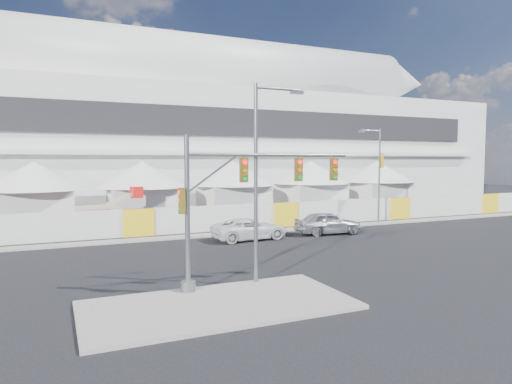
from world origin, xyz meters
name	(u,v)px	position (x,y,z in m)	size (l,w,h in m)	color
ground	(315,273)	(0.00, 0.00, 0.00)	(160.00, 160.00, 0.00)	black
median_island	(219,305)	(-6.00, -3.00, 0.07)	(10.00, 5.00, 0.15)	gray
far_curb	(431,220)	(20.00, 12.50, 0.06)	(80.00, 1.20, 0.12)	gray
stadium	(212,132)	(8.71, 41.50, 9.45)	(80.00, 24.80, 21.98)	silver
tent_row	(189,184)	(0.50, 24.00, 3.15)	(53.40, 8.40, 5.40)	silver
hoarding_fence	(285,214)	(6.00, 14.50, 1.00)	(70.00, 0.25, 2.00)	silver
scaffold_tower	(444,157)	(46.00, 36.00, 6.00)	(4.40, 4.40, 12.00)	#595B60
sedan_silver	(328,223)	(7.03, 9.67, 0.85)	(4.98, 2.00, 1.70)	#ACACB0
pickup_curb	(250,229)	(0.82, 9.92, 0.75)	(5.37, 2.48, 1.49)	silver
lot_car_a	(359,206)	(16.95, 19.23, 0.77)	(4.67, 1.63, 1.54)	silver
lot_car_b	(418,205)	(23.98, 18.29, 0.77)	(4.50, 1.81, 1.53)	black
traffic_mast	(230,203)	(-4.77, -1.00, 3.71)	(7.95, 0.62, 6.37)	gray
streetlight_median	(261,169)	(-3.27, -0.80, 5.12)	(2.39, 0.24, 8.66)	gray
streetlight_curb	(378,169)	(13.82, 12.50, 4.75)	(2.42, 0.55, 8.18)	slate
boom_lift	(92,220)	(-8.87, 18.26, 0.89)	(6.72, 2.36, 3.31)	red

